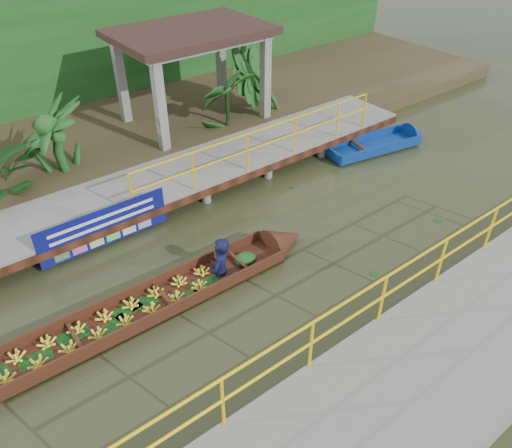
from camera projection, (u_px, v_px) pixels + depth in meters
ground at (237, 273)px, 10.48m from camera, size 80.00×80.00×0.00m
land_strip at (92, 137)px, 15.15m from camera, size 30.00×8.00×0.45m
far_dock at (156, 186)px, 12.40m from camera, size 16.00×2.06×1.66m
near_dock at (437, 371)px, 8.10m from camera, size 18.00×2.40×1.73m
pavilion at (191, 42)px, 14.34m from camera, size 4.40×3.00×3.00m
foliage_backdrop at (50, 58)px, 15.71m from camera, size 30.00×0.80×4.00m
vendor_boat at (139, 304)px, 9.40m from camera, size 8.74×1.08×2.08m
moored_blue_boat at (394, 140)px, 15.17m from camera, size 3.53×1.46×0.82m
blue_banner at (104, 227)px, 10.87m from camera, size 2.95×0.04×0.92m
tropical_plants at (51, 146)px, 12.20m from camera, size 14.48×1.48×1.85m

